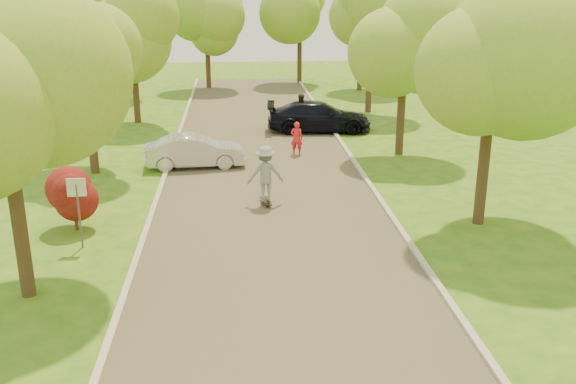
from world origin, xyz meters
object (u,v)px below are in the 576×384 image
object	(u,v)px
longboard	(266,201)
skateboarder	(265,174)
dark_sedan	(319,117)
person_striped	(297,138)
street_sign	(78,198)
person_olive	(300,111)
silver_sedan	(195,151)

from	to	relation	value
longboard	skateboarder	size ratio (longest dim) A/B	0.53
dark_sedan	skateboarder	size ratio (longest dim) A/B	2.72
person_striped	street_sign	bearing A→B (deg)	68.12
skateboarder	person_olive	size ratio (longest dim) A/B	1.07
longboard	skateboarder	distance (m)	1.02
person_olive	longboard	bearing A→B (deg)	73.90
street_sign	silver_sedan	xyz separation A→B (m)	(2.94, 8.54, -0.87)
street_sign	person_olive	size ratio (longest dim) A/B	1.16
street_sign	skateboarder	bearing A→B (deg)	31.39
dark_sedan	person_striped	bearing A→B (deg)	164.53
silver_sedan	skateboarder	world-z (taller)	skateboarder
silver_sedan	skateboarder	distance (m)	5.79
silver_sedan	longboard	xyz separation A→B (m)	(2.75, -5.07, -0.58)
person_striped	person_olive	distance (m)	5.59
person_striped	person_olive	world-z (taller)	person_olive
longboard	skateboarder	xyz separation A→B (m)	(-0.00, 0.00, 1.02)
street_sign	person_olive	bearing A→B (deg)	62.51
longboard	street_sign	bearing A→B (deg)	24.81
dark_sedan	person_olive	distance (m)	1.24
longboard	person_olive	bearing A→B (deg)	-108.11
street_sign	dark_sedan	bearing A→B (deg)	58.60
silver_sedan	street_sign	bearing A→B (deg)	156.76
dark_sedan	skateboarder	xyz separation A→B (m)	(-3.41, -11.44, 0.34)
longboard	person_striped	world-z (taller)	person_striped
street_sign	person_striped	bearing A→B (deg)	53.85
skateboarder	person_olive	world-z (taller)	skateboarder
silver_sedan	dark_sedan	distance (m)	8.86
street_sign	longboard	world-z (taller)	street_sign
dark_sedan	person_striped	world-z (taller)	dark_sedan
person_striped	silver_sedan	bearing A→B (deg)	34.52
longboard	person_olive	distance (m)	12.55
silver_sedan	dark_sedan	bearing A→B (deg)	-48.31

